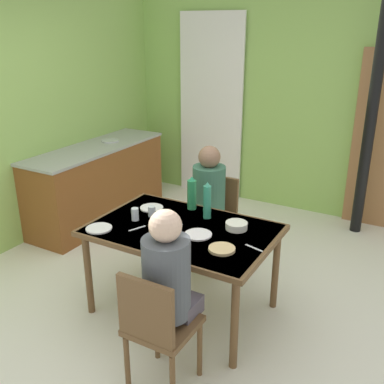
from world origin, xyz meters
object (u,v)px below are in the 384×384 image
at_px(dining_table, 183,236).
at_px(person_far_diner, 208,193).
at_px(chair_far_diner, 214,216).
at_px(serving_bowl_center, 236,226).
at_px(person_near_diner, 168,275).
at_px(kitchen_counter, 97,183).
at_px(water_bottle_green_near, 207,201).
at_px(chair_near_diner, 157,325).
at_px(water_bottle_green_far, 192,194).

bearing_deg(dining_table, person_far_diner, 101.11).
bearing_deg(chair_far_diner, serving_bowl_center, 128.57).
height_order(chair_far_diner, serving_bowl_center, chair_far_diner).
distance_m(person_near_diner, person_far_diner, 1.45).
relative_size(person_far_diner, serving_bowl_center, 4.53).
bearing_deg(chair_far_diner, kitchen_counter, -9.37).
xyz_separation_m(chair_far_diner, water_bottle_green_near, (0.21, -0.56, 0.39)).
xyz_separation_m(dining_table, chair_far_diner, (-0.14, 0.83, -0.18)).
relative_size(kitchen_counter, person_far_diner, 2.47).
bearing_deg(chair_far_diner, chair_near_diner, 104.90).
distance_m(chair_far_diner, person_far_diner, 0.31).
height_order(chair_near_diner, chair_far_diner, same).
relative_size(chair_far_diner, person_near_diner, 1.13).
bearing_deg(serving_bowl_center, person_far_diner, 135.44).
distance_m(person_far_diner, water_bottle_green_near, 0.48).
height_order(dining_table, person_near_diner, person_near_diner).
height_order(chair_near_diner, person_near_diner, person_near_diner).
height_order(kitchen_counter, water_bottle_green_near, water_bottle_green_near).
relative_size(person_far_diner, water_bottle_green_near, 2.48).
relative_size(kitchen_counter, chair_near_diner, 2.19).
xyz_separation_m(kitchen_counter, person_far_diner, (1.71, -0.42, 0.33)).
distance_m(water_bottle_green_near, serving_bowl_center, 0.33).
height_order(kitchen_counter, serving_bowl_center, kitchen_counter).
relative_size(chair_far_diner, person_far_diner, 1.13).
bearing_deg(water_bottle_green_far, person_far_diner, 91.52).
bearing_deg(chair_far_diner, water_bottle_green_near, 110.61).
xyz_separation_m(person_near_diner, serving_bowl_center, (0.07, 0.88, -0.01)).
bearing_deg(water_bottle_green_far, water_bottle_green_near, -27.17).
distance_m(dining_table, chair_near_diner, 0.90).
bearing_deg(water_bottle_green_near, chair_near_diner, -78.15).
bearing_deg(chair_near_diner, water_bottle_green_far, 109.80).
height_order(kitchen_counter, chair_far_diner, kitchen_counter).
height_order(dining_table, water_bottle_green_near, water_bottle_green_near).
bearing_deg(dining_table, serving_bowl_center, 27.41).
bearing_deg(person_near_diner, dining_table, 113.78).
distance_m(person_far_diner, water_bottle_green_far, 0.33).
xyz_separation_m(person_near_diner, water_bottle_green_far, (-0.43, 1.06, 0.10)).
height_order(person_far_diner, serving_bowl_center, person_far_diner).
distance_m(kitchen_counter, water_bottle_green_far, 1.92).
height_order(chair_near_diner, serving_bowl_center, chair_near_diner).
bearing_deg(chair_near_diner, dining_table, 110.20).
bearing_deg(chair_near_diner, water_bottle_green_near, 101.85).
distance_m(kitchen_counter, serving_bowl_center, 2.42).
bearing_deg(person_far_diner, dining_table, 101.11).
relative_size(chair_near_diner, person_far_diner, 1.13).
bearing_deg(water_bottle_green_near, chair_far_diner, 110.61).
bearing_deg(person_far_diner, chair_far_diner, -90.00).
relative_size(water_bottle_green_far, serving_bowl_center, 1.72).
relative_size(person_near_diner, serving_bowl_center, 4.53).
distance_m(kitchen_counter, person_near_diner, 2.82).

